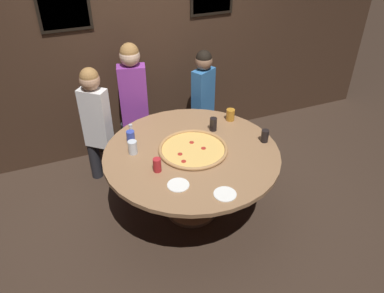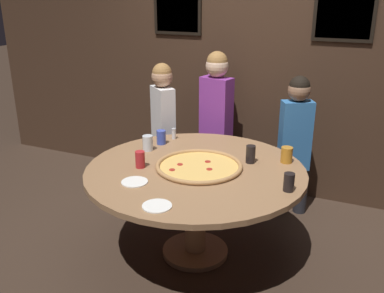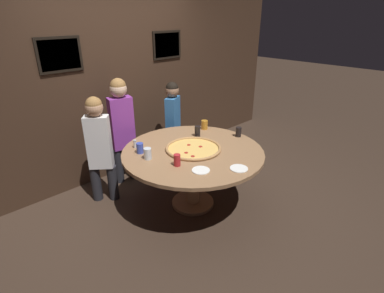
% 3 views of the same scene
% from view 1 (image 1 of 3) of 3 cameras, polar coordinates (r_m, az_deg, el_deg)
% --- Properties ---
extents(ground_plane, '(24.00, 24.00, 0.00)m').
position_cam_1_polar(ground_plane, '(3.93, -0.05, -9.61)').
color(ground_plane, '#38281E').
extents(back_wall, '(6.40, 0.08, 2.60)m').
position_cam_1_polar(back_wall, '(4.41, -7.23, 15.31)').
color(back_wall, '#3D281C').
rests_on(back_wall, ground_plane).
extents(dining_table, '(1.63, 1.63, 0.74)m').
position_cam_1_polar(dining_table, '(3.53, -0.06, -2.43)').
color(dining_table, '#936B47').
rests_on(dining_table, ground_plane).
extents(giant_pizza, '(0.65, 0.65, 0.03)m').
position_cam_1_polar(giant_pizza, '(3.47, 0.17, -0.38)').
color(giant_pizza, '#EAB75B').
rests_on(giant_pizza, dining_table).
extents(drink_cup_by_shaker, '(0.08, 0.08, 0.12)m').
position_cam_1_polar(drink_cup_by_shaker, '(3.60, -9.33, 1.47)').
color(drink_cup_by_shaker, '#384CB7').
rests_on(drink_cup_by_shaker, dining_table).
extents(drink_cup_beside_pizza, '(0.07, 0.07, 0.13)m').
position_cam_1_polar(drink_cup_beside_pizza, '(3.20, -5.33, -2.82)').
color(drink_cup_beside_pizza, '#B22328').
rests_on(drink_cup_beside_pizza, dining_table).
extents(drink_cup_near_right, '(0.07, 0.07, 0.12)m').
position_cam_1_polar(drink_cup_near_right, '(3.63, 11.03, 1.60)').
color(drink_cup_near_right, black).
rests_on(drink_cup_near_right, dining_table).
extents(drink_cup_far_right, '(0.08, 0.08, 0.13)m').
position_cam_1_polar(drink_cup_far_right, '(3.44, -9.03, -0.12)').
color(drink_cup_far_right, silver).
rests_on(drink_cup_far_right, dining_table).
extents(drink_cup_front_edge, '(0.09, 0.09, 0.12)m').
position_cam_1_polar(drink_cup_front_edge, '(3.93, 5.87, 4.83)').
color(drink_cup_front_edge, '#BC7A23').
rests_on(drink_cup_front_edge, dining_table).
extents(drink_cup_far_left, '(0.07, 0.07, 0.14)m').
position_cam_1_polar(drink_cup_far_left, '(3.74, 3.26, 3.41)').
color(drink_cup_far_left, black).
rests_on(drink_cup_far_left, dining_table).
extents(white_plate_near_front, '(0.18, 0.18, 0.01)m').
position_cam_1_polar(white_plate_near_front, '(3.00, 5.05, -7.24)').
color(white_plate_near_front, white).
rests_on(white_plate_near_front, dining_table).
extents(white_plate_far_back, '(0.18, 0.18, 0.01)m').
position_cam_1_polar(white_plate_far_back, '(3.08, -2.11, -5.88)').
color(white_plate_far_back, white).
rests_on(white_plate_far_back, dining_table).
extents(condiment_shaker, '(0.04, 0.04, 0.10)m').
position_cam_1_polar(condiment_shaker, '(3.75, -9.30, 2.69)').
color(condiment_shaker, silver).
rests_on(condiment_shaker, dining_table).
extents(diner_side_right, '(0.33, 0.31, 1.34)m').
position_cam_1_polar(diner_side_right, '(4.01, -14.36, 3.86)').
color(diner_side_right, '#232328').
rests_on(diner_side_right, ground_plane).
extents(diner_side_left, '(0.38, 0.22, 1.45)m').
position_cam_1_polar(diner_side_left, '(4.25, -8.87, 7.31)').
color(diner_side_left, '#232328').
rests_on(diner_side_left, ground_plane).
extents(diner_centre_back, '(0.34, 0.26, 1.30)m').
position_cam_1_polar(diner_centre_back, '(4.41, 1.70, 7.58)').
color(diner_centre_back, '#232328').
rests_on(diner_centre_back, ground_plane).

